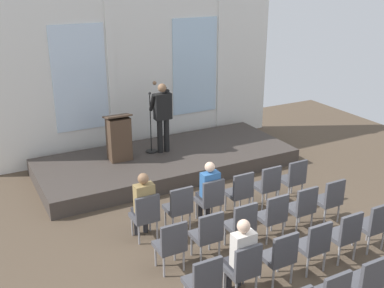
% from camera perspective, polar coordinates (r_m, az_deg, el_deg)
% --- Properties ---
extents(ground_plane, '(15.31, 15.31, 0.00)m').
position_cam_1_polar(ground_plane, '(8.59, 9.40, -13.23)').
color(ground_plane, brown).
extents(rear_partition, '(8.09, 0.14, 4.56)m').
position_cam_1_polar(rear_partition, '(12.56, -6.25, 9.18)').
color(rear_partition, silver).
rests_on(rear_partition, ground).
extents(stage_platform, '(6.29, 2.58, 0.39)m').
position_cam_1_polar(stage_platform, '(11.76, -3.11, -2.14)').
color(stage_platform, '#3F3833').
rests_on(stage_platform, ground).
extents(speaker, '(0.52, 0.69, 1.75)m').
position_cam_1_polar(speaker, '(11.53, -3.62, 3.82)').
color(speaker, black).
rests_on(speaker, stage_platform).
extents(mic_stand, '(0.28, 0.28, 1.55)m').
position_cam_1_polar(mic_stand, '(11.76, -5.00, 0.58)').
color(mic_stand, black).
rests_on(mic_stand, stage_platform).
extents(lectern, '(0.60, 0.48, 1.16)m').
position_cam_1_polar(lectern, '(11.32, -8.88, 0.76)').
color(lectern, '#4C3828').
rests_on(lectern, stage_platform).
extents(chair_r0_c0, '(0.46, 0.44, 0.94)m').
position_cam_1_polar(chair_r0_c0, '(8.69, -5.67, -8.47)').
color(chair_r0_c0, '#99999E').
rests_on(chair_r0_c0, ground).
extents(audience_r0_c0, '(0.36, 0.39, 1.33)m').
position_cam_1_polar(audience_r0_c0, '(8.66, -5.92, -7.07)').
color(audience_r0_c0, '#2D2D33').
rests_on(audience_r0_c0, ground).
extents(chair_r0_c1, '(0.46, 0.44, 0.94)m').
position_cam_1_polar(chair_r0_c1, '(8.93, -1.57, -7.50)').
color(chair_r0_c1, '#99999E').
rests_on(chair_r0_c1, ground).
extents(chair_r0_c2, '(0.46, 0.44, 0.94)m').
position_cam_1_polar(chair_r0_c2, '(9.22, 2.28, -6.56)').
color(chair_r0_c2, '#99999E').
rests_on(chair_r0_c2, ground).
extents(audience_r0_c2, '(0.36, 0.39, 1.27)m').
position_cam_1_polar(audience_r0_c2, '(9.21, 2.03, -5.38)').
color(audience_r0_c2, '#2D2D33').
rests_on(audience_r0_c2, ground).
extents(chair_r0_c3, '(0.46, 0.44, 0.94)m').
position_cam_1_polar(chair_r0_c3, '(9.55, 5.86, -5.65)').
color(chair_r0_c3, '#99999E').
rests_on(chair_r0_c3, ground).
extents(chair_r0_c4, '(0.46, 0.44, 0.94)m').
position_cam_1_polar(chair_r0_c4, '(9.91, 9.19, -4.79)').
color(chair_r0_c4, '#99999E').
rests_on(chair_r0_c4, ground).
extents(chair_r0_c5, '(0.46, 0.44, 0.94)m').
position_cam_1_polar(chair_r0_c5, '(10.31, 12.26, -3.97)').
color(chair_r0_c5, '#99999E').
rests_on(chair_r0_c5, ground).
extents(chair_r1_c0, '(0.46, 0.44, 0.94)m').
position_cam_1_polar(chair_r1_c0, '(7.83, -2.54, -11.96)').
color(chair_r1_c0, '#99999E').
rests_on(chair_r1_c0, ground).
extents(chair_r1_c1, '(0.46, 0.44, 0.94)m').
position_cam_1_polar(chair_r1_c1, '(8.09, 1.93, -10.74)').
color(chair_r1_c1, '#99999E').
rests_on(chair_r1_c1, ground).
extents(chair_r1_c2, '(0.46, 0.44, 0.94)m').
position_cam_1_polar(chair_r1_c2, '(8.41, 6.05, -9.55)').
color(chair_r1_c2, '#99999E').
rests_on(chair_r1_c2, ground).
extents(chair_r1_c3, '(0.46, 0.44, 0.94)m').
position_cam_1_polar(chair_r1_c3, '(8.77, 9.83, -8.41)').
color(chair_r1_c3, '#99999E').
rests_on(chair_r1_c3, ground).
extents(chair_r1_c4, '(0.46, 0.44, 0.94)m').
position_cam_1_polar(chair_r1_c4, '(9.16, 13.28, -7.33)').
color(chair_r1_c4, '#99999E').
rests_on(chair_r1_c4, ground).
extents(chair_r1_c5, '(0.46, 0.44, 0.94)m').
position_cam_1_polar(chair_r1_c5, '(9.59, 16.41, -6.32)').
color(chair_r1_c5, '#99999E').
rests_on(chair_r1_c5, ground).
extents(chair_r2_c0, '(0.46, 0.44, 0.94)m').
position_cam_1_polar(chair_r2_c0, '(7.03, 1.45, -16.23)').
color(chair_r2_c0, '#99999E').
rests_on(chair_r2_c0, ground).
extents(chair_r2_c1, '(0.46, 0.44, 0.94)m').
position_cam_1_polar(chair_r2_c1, '(7.32, 6.30, -14.64)').
color(chair_r2_c1, '#99999E').
rests_on(chair_r2_c1, ground).
extents(audience_r2_c1, '(0.36, 0.39, 1.31)m').
position_cam_1_polar(audience_r2_c1, '(7.27, 5.99, -13.06)').
color(audience_r2_c1, '#2D2D33').
rests_on(audience_r2_c1, ground).
extents(chair_r2_c2, '(0.46, 0.44, 0.94)m').
position_cam_1_polar(chair_r2_c2, '(7.67, 10.67, -13.09)').
color(chair_r2_c2, '#99999E').
rests_on(chair_r2_c2, ground).
extents(chair_r2_c3, '(0.46, 0.44, 0.94)m').
position_cam_1_polar(chair_r2_c3, '(8.06, 14.60, -11.63)').
color(chair_r2_c3, '#99999E').
rests_on(chair_r2_c3, ground).
extents(chair_r2_c4, '(0.46, 0.44, 0.94)m').
position_cam_1_polar(chair_r2_c4, '(8.49, 18.11, -10.25)').
color(chair_r2_c4, '#99999E').
rests_on(chair_r2_c4, ground).
extents(chair_r2_c5, '(0.46, 0.44, 0.94)m').
position_cam_1_polar(chair_r2_c5, '(8.95, 21.25, -8.99)').
color(chair_r2_c5, '#99999E').
rests_on(chair_r2_c5, ground).
extents(chair_r3_c3, '(0.46, 0.44, 0.94)m').
position_cam_1_polar(chair_r3_c3, '(7.45, 20.36, -15.31)').
color(chair_r3_c3, '#99999E').
rests_on(chair_r3_c3, ground).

